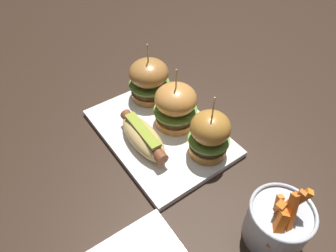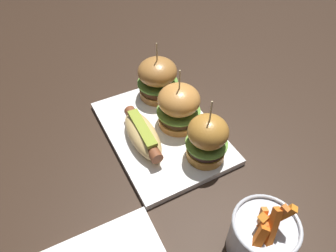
{
  "view_description": "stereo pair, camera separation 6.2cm",
  "coord_description": "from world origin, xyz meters",
  "px_view_note": "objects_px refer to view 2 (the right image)",
  "views": [
    {
      "loc": [
        0.4,
        -0.26,
        0.51
      ],
      "look_at": [
        0.03,
        0.0,
        0.05
      ],
      "focal_mm": 32.44,
      "sensor_mm": 36.0,
      "label": 1
    },
    {
      "loc": [
        0.43,
        -0.21,
        0.51
      ],
      "look_at": [
        0.03,
        0.0,
        0.05
      ],
      "focal_mm": 32.44,
      "sensor_mm": 36.0,
      "label": 2
    }
  ],
  "objects_px": {
    "slider_left": "(158,78)",
    "fries_bucket": "(262,236)",
    "hot_dog": "(143,134)",
    "slider_right": "(207,138)",
    "platter_main": "(161,132)",
    "slider_center": "(178,106)"
  },
  "relations": [
    {
      "from": "platter_main",
      "to": "fries_bucket",
      "type": "bearing_deg",
      "value": 3.74
    },
    {
      "from": "slider_center",
      "to": "fries_bucket",
      "type": "distance_m",
      "value": 0.32
    },
    {
      "from": "hot_dog",
      "to": "slider_left",
      "type": "bearing_deg",
      "value": 141.67
    },
    {
      "from": "hot_dog",
      "to": "fries_bucket",
      "type": "height_order",
      "value": "fries_bucket"
    },
    {
      "from": "slider_left",
      "to": "fries_bucket",
      "type": "bearing_deg",
      "value": -3.83
    },
    {
      "from": "slider_right",
      "to": "fries_bucket",
      "type": "distance_m",
      "value": 0.2
    },
    {
      "from": "slider_center",
      "to": "platter_main",
      "type": "bearing_deg",
      "value": -86.81
    },
    {
      "from": "slider_center",
      "to": "slider_right",
      "type": "xyz_separation_m",
      "value": [
        0.11,
        0.0,
        0.0
      ]
    },
    {
      "from": "platter_main",
      "to": "slider_right",
      "type": "bearing_deg",
      "value": 22.53
    },
    {
      "from": "hot_dog",
      "to": "fries_bucket",
      "type": "distance_m",
      "value": 0.31
    },
    {
      "from": "slider_center",
      "to": "fries_bucket",
      "type": "xyz_separation_m",
      "value": [
        0.31,
        -0.02,
        -0.02
      ]
    },
    {
      "from": "slider_center",
      "to": "fries_bucket",
      "type": "height_order",
      "value": "slider_center"
    },
    {
      "from": "slider_left",
      "to": "slider_right",
      "type": "bearing_deg",
      "value": -0.72
    },
    {
      "from": "hot_dog",
      "to": "fries_bucket",
      "type": "xyz_separation_m",
      "value": [
        0.3,
        0.07,
        0.01
      ]
    },
    {
      "from": "platter_main",
      "to": "slider_center",
      "type": "relative_size",
      "value": 2.2
    },
    {
      "from": "slider_left",
      "to": "slider_right",
      "type": "distance_m",
      "value": 0.22
    },
    {
      "from": "slider_left",
      "to": "fries_bucket",
      "type": "distance_m",
      "value": 0.43
    },
    {
      "from": "platter_main",
      "to": "hot_dog",
      "type": "xyz_separation_m",
      "value": [
        0.01,
        -0.05,
        0.03
      ]
    },
    {
      "from": "hot_dog",
      "to": "slider_right",
      "type": "xyz_separation_m",
      "value": [
        0.1,
        0.1,
        0.03
      ]
    },
    {
      "from": "slider_left",
      "to": "fries_bucket",
      "type": "relative_size",
      "value": 1.07
    },
    {
      "from": "slider_right",
      "to": "slider_center",
      "type": "bearing_deg",
      "value": -178.99
    },
    {
      "from": "platter_main",
      "to": "fries_bucket",
      "type": "height_order",
      "value": "fries_bucket"
    }
  ]
}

